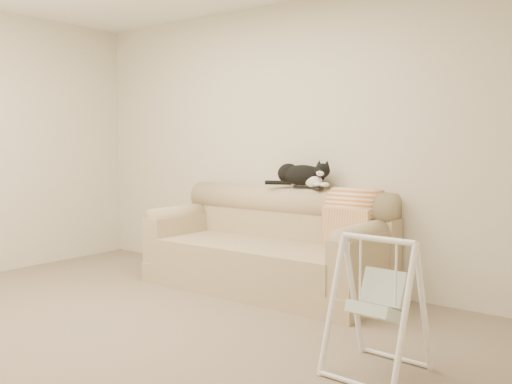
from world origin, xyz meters
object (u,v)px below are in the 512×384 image
sofa (269,249)px  remote_b (317,188)px  baby_swing (378,305)px  remote_a (303,187)px  tuxedo_cat (302,175)px

sofa → remote_b: remote_b is taller
sofa → baby_swing: (1.60, -1.15, 0.04)m
remote_a → tuxedo_cat: 0.11m
remote_b → tuxedo_cat: bearing=167.0°
sofa → tuxedo_cat: bearing=52.2°
remote_a → remote_b: remote_a is taller
remote_b → baby_swing: remote_b is taller
sofa → remote_b: (0.37, 0.20, 0.56)m
sofa → remote_a: 0.64m
tuxedo_cat → baby_swing: size_ratio=0.80×
sofa → remote_b: bearing=28.7°
sofa → baby_swing: 1.97m
remote_b → tuxedo_cat: (-0.18, 0.04, 0.11)m
baby_swing → remote_a: bearing=135.3°
remote_b → remote_a: bearing=168.1°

